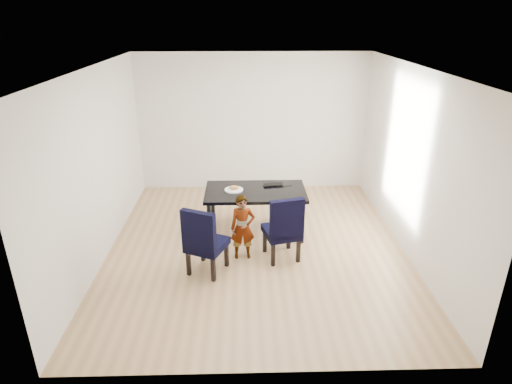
{
  "coord_description": "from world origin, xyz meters",
  "views": [
    {
      "loc": [
        -0.17,
        -5.77,
        3.38
      ],
      "look_at": [
        0.0,
        0.2,
        0.85
      ],
      "focal_mm": 30.0,
      "sensor_mm": 36.0,
      "label": 1
    }
  ],
  "objects_px": {
    "chair_right": "(282,226)",
    "plate": "(234,190)",
    "child": "(243,227)",
    "dining_table": "(255,212)",
    "chair_left": "(207,239)",
    "laptop": "(272,184)"
  },
  "relations": [
    {
      "from": "dining_table",
      "to": "plate",
      "type": "xyz_separation_m",
      "value": [
        -0.34,
        0.02,
        0.38
      ]
    },
    {
      "from": "dining_table",
      "to": "chair_right",
      "type": "xyz_separation_m",
      "value": [
        0.36,
        -0.78,
        0.13
      ]
    },
    {
      "from": "chair_left",
      "to": "child",
      "type": "distance_m",
      "value": 0.6
    },
    {
      "from": "chair_right",
      "to": "laptop",
      "type": "xyz_separation_m",
      "value": [
        -0.07,
        1.03,
        0.26
      ]
    },
    {
      "from": "dining_table",
      "to": "chair_left",
      "type": "xyz_separation_m",
      "value": [
        -0.7,
        -1.12,
        0.13
      ]
    },
    {
      "from": "laptop",
      "to": "chair_left",
      "type": "bearing_deg",
      "value": 43.86
    },
    {
      "from": "dining_table",
      "to": "laptop",
      "type": "bearing_deg",
      "value": 40.7
    },
    {
      "from": "chair_left",
      "to": "plate",
      "type": "relative_size",
      "value": 3.4
    },
    {
      "from": "child",
      "to": "laptop",
      "type": "bearing_deg",
      "value": 60.2
    },
    {
      "from": "plate",
      "to": "child",
      "type": "bearing_deg",
      "value": -80.05
    },
    {
      "from": "chair_left",
      "to": "dining_table",
      "type": "bearing_deg",
      "value": 82.09
    },
    {
      "from": "chair_right",
      "to": "plate",
      "type": "relative_size",
      "value": 3.42
    },
    {
      "from": "dining_table",
      "to": "chair_right",
      "type": "distance_m",
      "value": 0.87
    },
    {
      "from": "dining_table",
      "to": "child",
      "type": "distance_m",
      "value": 0.8
    },
    {
      "from": "dining_table",
      "to": "plate",
      "type": "height_order",
      "value": "plate"
    },
    {
      "from": "child",
      "to": "plate",
      "type": "bearing_deg",
      "value": 96.15
    },
    {
      "from": "chair_left",
      "to": "child",
      "type": "bearing_deg",
      "value": 59.53
    },
    {
      "from": "dining_table",
      "to": "chair_left",
      "type": "relative_size",
      "value": 1.59
    },
    {
      "from": "chair_right",
      "to": "child",
      "type": "height_order",
      "value": "chair_right"
    },
    {
      "from": "dining_table",
      "to": "chair_right",
      "type": "relative_size",
      "value": 1.58
    },
    {
      "from": "child",
      "to": "laptop",
      "type": "height_order",
      "value": "child"
    },
    {
      "from": "dining_table",
      "to": "child",
      "type": "height_order",
      "value": "child"
    }
  ]
}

